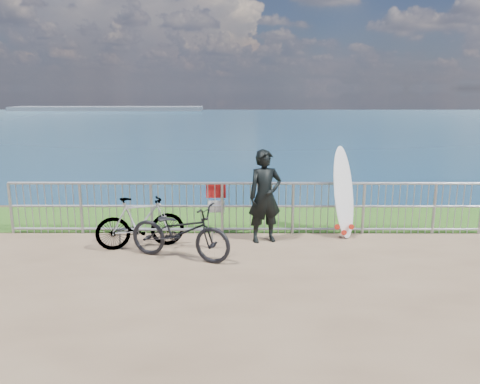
{
  "coord_description": "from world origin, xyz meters",
  "views": [
    {
      "loc": [
        -0.08,
        -8.01,
        3.04
      ],
      "look_at": [
        -0.12,
        1.2,
        1.0
      ],
      "focal_mm": 35.0,
      "sensor_mm": 36.0,
      "label": 1
    }
  ],
  "objects_px": {
    "surfer": "(265,196)",
    "bicycle_far": "(140,222)",
    "surfboard": "(344,196)",
    "bicycle_near": "(180,231)"
  },
  "relations": [
    {
      "from": "bicycle_near",
      "to": "bicycle_far",
      "type": "xyz_separation_m",
      "value": [
        -0.85,
        0.6,
        -0.01
      ]
    },
    {
      "from": "bicycle_far",
      "to": "surfboard",
      "type": "bearing_deg",
      "value": -96.49
    },
    {
      "from": "surfer",
      "to": "surfboard",
      "type": "height_order",
      "value": "surfboard"
    },
    {
      "from": "surfer",
      "to": "bicycle_far",
      "type": "xyz_separation_m",
      "value": [
        -2.43,
        -0.41,
        -0.43
      ]
    },
    {
      "from": "bicycle_near",
      "to": "bicycle_far",
      "type": "relative_size",
      "value": 1.16
    },
    {
      "from": "surfer",
      "to": "bicycle_near",
      "type": "height_order",
      "value": "surfer"
    },
    {
      "from": "bicycle_far",
      "to": "bicycle_near",
      "type": "bearing_deg",
      "value": -141.84
    },
    {
      "from": "surfboard",
      "to": "bicycle_far",
      "type": "xyz_separation_m",
      "value": [
        -4.07,
        -0.73,
        -0.37
      ]
    },
    {
      "from": "surfer",
      "to": "bicycle_far",
      "type": "height_order",
      "value": "surfer"
    },
    {
      "from": "surfboard",
      "to": "bicycle_far",
      "type": "distance_m",
      "value": 4.15
    }
  ]
}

